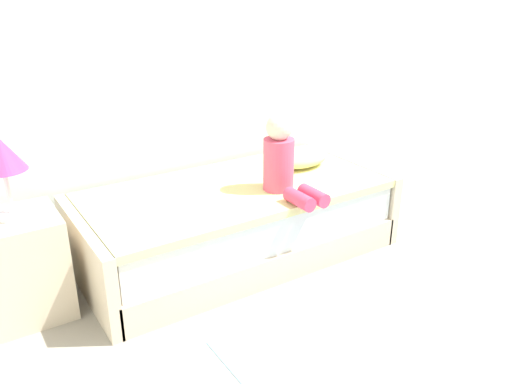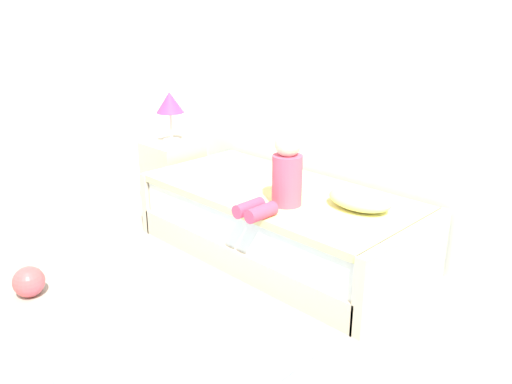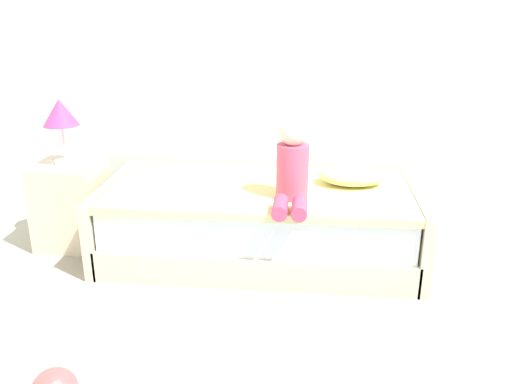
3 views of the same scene
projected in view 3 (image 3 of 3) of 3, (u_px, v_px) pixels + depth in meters
wall_rear at (359, 33)px, 3.69m from camera, size 7.20×0.10×2.90m
bed at (260, 221)px, 3.60m from camera, size 2.11×1.00×0.50m
nightstand at (72, 204)px, 3.76m from camera, size 0.44×0.44×0.60m
table_lamp at (60, 116)px, 3.54m from camera, size 0.24×0.24×0.45m
child_figure at (292, 168)px, 3.21m from camera, size 0.20×0.51×0.50m
pillow at (352, 175)px, 3.53m from camera, size 0.44×0.30×0.13m
area_rug at (268, 380)px, 2.46m from camera, size 1.60×1.10×0.01m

